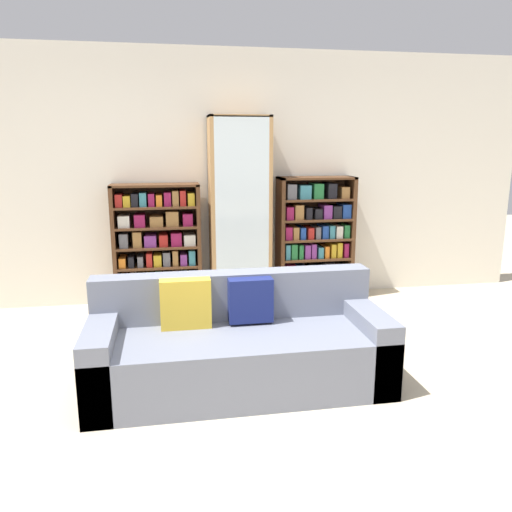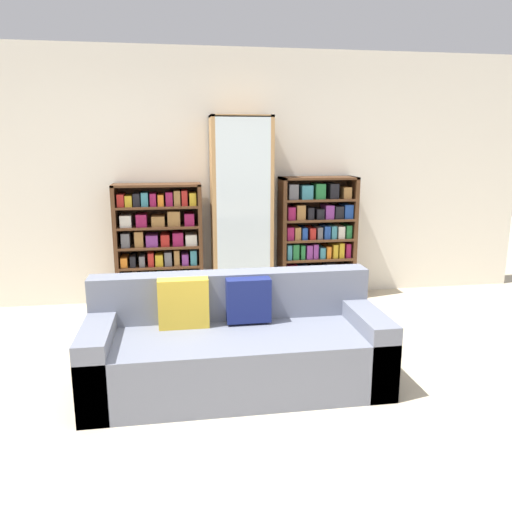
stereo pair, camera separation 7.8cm
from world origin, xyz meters
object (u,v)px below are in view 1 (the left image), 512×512
Objects in this scene: display_cabinet at (240,213)px; wine_bottle at (307,312)px; bookshelf_right at (315,240)px; couch at (238,347)px; bookshelf_left at (158,247)px.

wine_bottle is (0.51, -0.89, -0.84)m from display_cabinet.
bookshelf_right is 1.10m from wine_bottle.
couch is 2.29m from bookshelf_right.
bookshelf_left is 3.67× the size of wine_bottle.
display_cabinet reaches higher than wine_bottle.
wine_bottle is (1.39, -0.91, -0.50)m from bookshelf_left.
couch is at bearing -128.11° from wine_bottle.
bookshelf_right is (1.14, 1.94, 0.39)m from couch.
bookshelf_left is 0.65× the size of display_cabinet.
bookshelf_left reaches higher than couch.
couch is 1.60× the size of bookshelf_left.
display_cabinet is 5.60× the size of wine_bottle.
bookshelf_right reaches higher than bookshelf_left.
display_cabinet is 1.47× the size of bookshelf_right.
bookshelf_right is at bearing 1.11° from display_cabinet.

